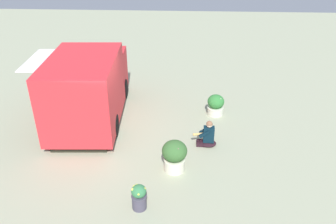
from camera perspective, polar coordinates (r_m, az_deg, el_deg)
ground_plane at (r=11.72m, az=-10.01°, el=-3.81°), size 40.00×40.00×0.00m
food_truck at (r=12.38m, az=-13.16°, el=3.94°), size 2.97×5.21×2.51m
person_customer at (r=10.92m, az=6.70°, el=-4.07°), size 0.78×0.45×0.89m
planter_flowering_near at (r=9.68m, az=1.11°, el=-7.29°), size 0.72×0.72×0.97m
planter_flowering_far at (r=12.75m, az=8.05°, el=1.22°), size 0.62×0.62×0.80m
planter_flowering_side at (r=8.62m, az=-4.93°, el=-14.05°), size 0.39×0.39×0.70m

